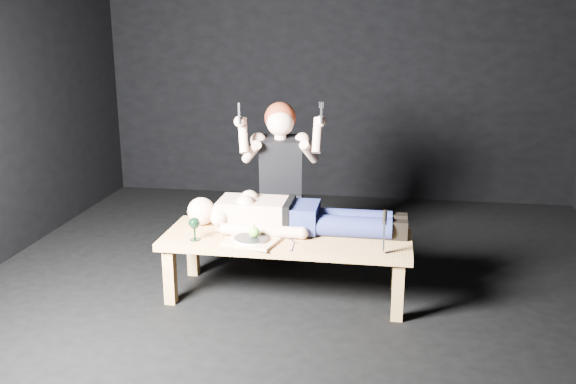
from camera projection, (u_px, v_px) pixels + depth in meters
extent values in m
plane|color=black|center=(308.00, 287.00, 4.60)|extent=(5.00, 5.00, 0.00)
plane|color=black|center=(338.00, 59.00, 6.58)|extent=(5.00, 0.00, 5.00)
cube|color=tan|center=(287.00, 266.00, 4.40)|extent=(1.72, 0.66, 0.45)
cube|color=tan|center=(251.00, 242.00, 4.20)|extent=(0.39, 0.32, 0.02)
cylinder|color=white|center=(251.00, 239.00, 4.19)|extent=(0.27, 0.27, 0.02)
sphere|color=#59AB21|center=(254.00, 232.00, 4.19)|extent=(0.07, 0.07, 0.07)
cube|color=#B2B2B7|center=(231.00, 242.00, 4.21)|extent=(0.04, 0.18, 0.01)
cube|color=#B2B2B7|center=(292.00, 246.00, 4.13)|extent=(0.02, 0.18, 0.01)
cube|color=#B2B2B7|center=(289.00, 239.00, 4.26)|extent=(0.14, 0.14, 0.01)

